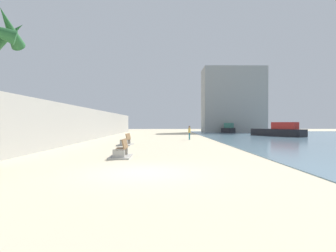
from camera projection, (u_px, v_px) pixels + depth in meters
name	position (u px, v px, depth m)	size (l,w,h in m)	color
ground_plane	(157.00, 141.00, 28.41)	(120.00, 120.00, 0.00)	beige
seawall	(82.00, 125.00, 28.33)	(0.80, 64.00, 3.37)	#ADAAA3
bench_near	(121.00, 153.00, 15.06)	(1.14, 2.12, 0.98)	#ADAAA3
bench_far	(126.00, 142.00, 23.46)	(1.23, 2.16, 0.98)	#ADAAA3
person_walking	(189.00, 132.00, 31.00)	(0.28, 0.50, 1.54)	teal
boat_far_left	(231.00, 129.00, 54.02)	(4.94, 6.90, 5.09)	black
boat_outer	(279.00, 131.00, 38.77)	(5.62, 7.60, 1.92)	black
harbor_building	(233.00, 100.00, 56.47)	(12.00, 6.00, 12.75)	gray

